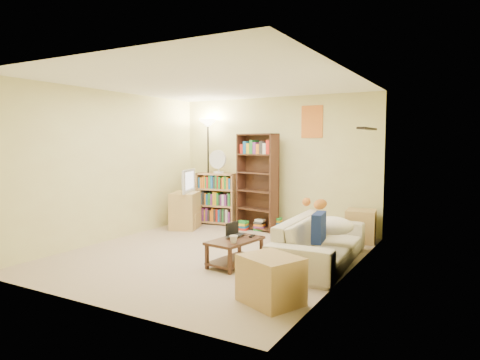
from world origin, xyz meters
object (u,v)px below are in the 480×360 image
object	(u,v)px
desk_fan	(218,162)
television	(185,181)
tabby_cat	(318,204)
mug	(234,239)
laptop	(239,236)
end_cabinet	(271,280)
sofa	(320,241)
side_table	(361,226)
coffee_table	(235,249)
tall_bookshelf	(257,179)
floor_lamp	(208,141)
short_bookshelf	(217,199)
tv_stand	(185,210)

from	to	relation	value
desk_fan	television	bearing A→B (deg)	-119.68
tabby_cat	mug	xyz separation A→B (m)	(-0.55, -1.65, -0.29)
laptop	end_cabinet	size ratio (longest dim) A/B	0.63
sofa	side_table	distance (m)	1.56
laptop	television	distance (m)	2.66
laptop	desk_fan	world-z (taller)	desk_fan
sofa	desk_fan	size ratio (longest dim) A/B	4.63
sofa	desk_fan	xyz separation A→B (m)	(-2.69, 1.66, 0.96)
coffee_table	tabby_cat	bearing A→B (deg)	73.36
tabby_cat	laptop	xyz separation A→B (m)	(-0.66, -1.32, -0.33)
television	tall_bookshelf	xyz separation A→B (m)	(1.26, 0.57, 0.04)
tall_bookshelf	desk_fan	xyz separation A→B (m)	(-0.90, 0.05, 0.31)
mug	floor_lamp	bearing A→B (deg)	129.18
tabby_cat	sofa	bearing A→B (deg)	-68.17
end_cabinet	desk_fan	bearing A→B (deg)	129.51
desk_fan	short_bookshelf	bearing A→B (deg)	140.43
floor_lamp	side_table	world-z (taller)	floor_lamp
desk_fan	tabby_cat	bearing A→B (deg)	-20.09
laptop	tall_bookshelf	world-z (taller)	tall_bookshelf
sofa	tabby_cat	world-z (taller)	tabby_cat
tv_stand	short_bookshelf	bearing A→B (deg)	46.01
short_bookshelf	side_table	size ratio (longest dim) A/B	1.93
television	tall_bookshelf	distance (m)	1.38
mug	tv_stand	bearing A→B (deg)	138.96
tabby_cat	side_table	xyz separation A→B (m)	(0.49, 0.76, -0.43)
sofa	desk_fan	distance (m)	3.31
sofa	mug	xyz separation A→B (m)	(-0.87, -0.86, 0.10)
laptop	side_table	world-z (taller)	side_table
tabby_cat	coffee_table	world-z (taller)	tabby_cat
tv_stand	television	xyz separation A→B (m)	(0.00, 0.00, 0.57)
coffee_table	floor_lamp	xyz separation A→B (m)	(-2.00, 2.37, 1.47)
coffee_table	laptop	distance (m)	0.20
coffee_table	television	xyz separation A→B (m)	(-2.08, 1.70, 0.70)
desk_fan	side_table	distance (m)	3.04
sofa	short_bookshelf	world-z (taller)	short_bookshelf
tv_stand	end_cabinet	world-z (taller)	tv_stand
television	side_table	distance (m)	3.32
television	floor_lamp	xyz separation A→B (m)	(0.09, 0.67, 0.77)
coffee_table	side_table	size ratio (longest dim) A/B	1.60
sofa	tv_stand	xyz separation A→B (m)	(-3.05, 1.04, 0.04)
tv_stand	short_bookshelf	distance (m)	0.75
tv_stand	side_table	distance (m)	3.26
tabby_cat	desk_fan	world-z (taller)	desk_fan
laptop	tv_stand	distance (m)	2.60
sofa	tabby_cat	bearing A→B (deg)	18.61
sofa	television	bearing A→B (deg)	67.92
tall_bookshelf	end_cabinet	world-z (taller)	tall_bookshelf
floor_lamp	sofa	bearing A→B (deg)	-30.01
end_cabinet	mug	bearing A→B (deg)	138.82
television	coffee_table	bearing A→B (deg)	-149.25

